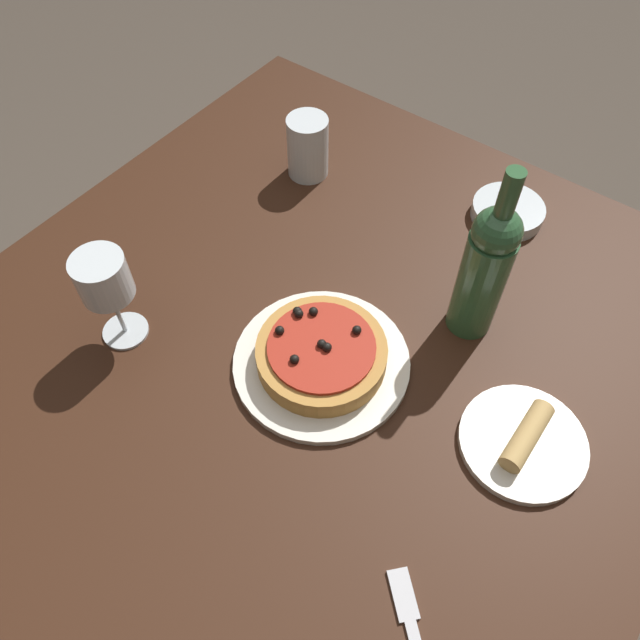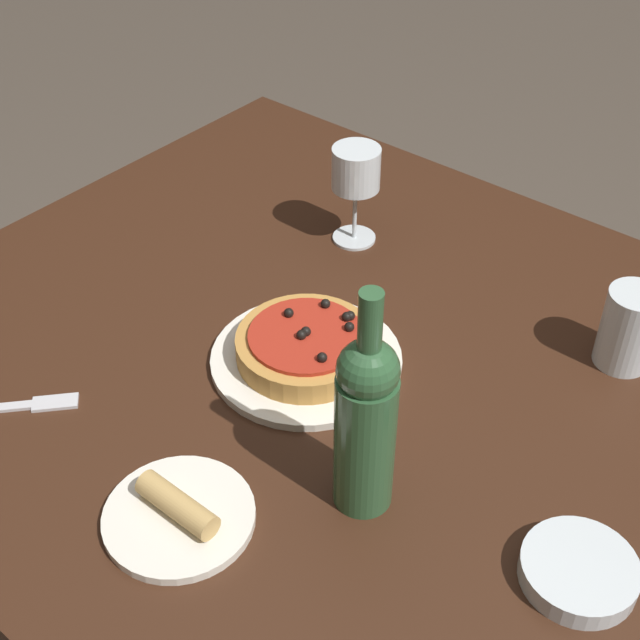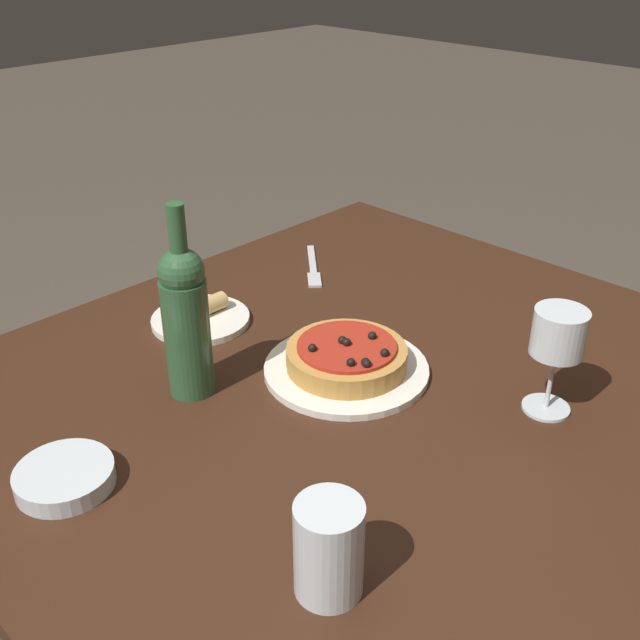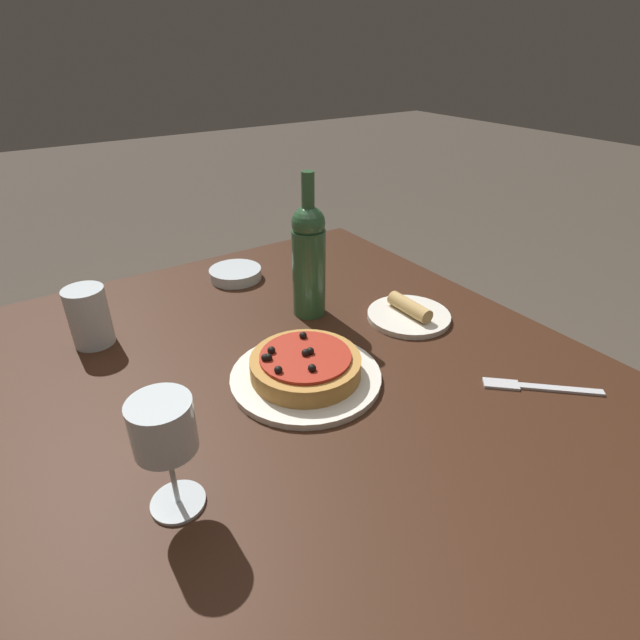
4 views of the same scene
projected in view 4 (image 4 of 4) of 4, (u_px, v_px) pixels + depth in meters
name	position (u px, v px, depth m)	size (l,w,h in m)	color
ground_plane	(299.00, 629.00, 1.24)	(14.00, 14.00, 0.00)	#4C4238
dining_table	(292.00, 423.00, 0.91)	(1.22, 1.10, 0.76)	#381E11
dinner_plate	(304.00, 375.00, 0.88)	(0.27, 0.27, 0.01)	white
pizza	(304.00, 363.00, 0.87)	(0.19, 0.19, 0.05)	#BC843D
wine_glass	(164.00, 431.00, 0.59)	(0.08, 0.08, 0.17)	silver
wine_bottle	(309.00, 258.00, 1.03)	(0.07, 0.07, 0.30)	#2D5633
water_cup	(89.00, 317.00, 0.96)	(0.08, 0.08, 0.12)	silver
side_bowl	(235.00, 274.00, 1.24)	(0.13, 0.13, 0.03)	silver
fork	(534.00, 387.00, 0.86)	(0.15, 0.16, 0.00)	silver
side_plate	(409.00, 314.00, 1.06)	(0.18, 0.18, 0.04)	white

